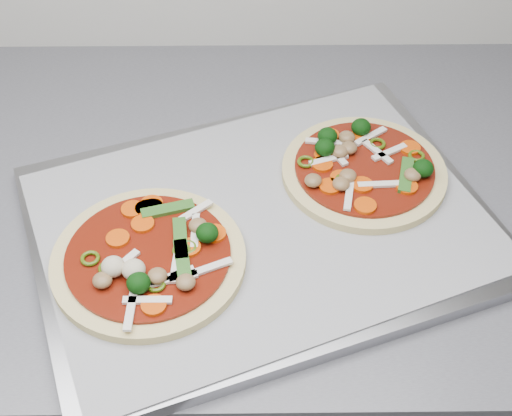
{
  "coord_description": "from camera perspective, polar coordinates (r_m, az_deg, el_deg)",
  "views": [
    {
      "loc": [
        -0.29,
        0.68,
        1.49
      ],
      "look_at": [
        -0.28,
        1.23,
        0.93
      ],
      "focal_mm": 50.0,
      "sensor_mm": 36.0,
      "label": 1
    }
  ],
  "objects": [
    {
      "name": "base_cabinet",
      "position": [
        1.26,
        13.3,
        -13.64
      ],
      "size": [
        3.6,
        0.6,
        0.86
      ],
      "primitive_type": "cube",
      "color": "#B8B8B6",
      "rests_on": "ground"
    },
    {
      "name": "parchment",
      "position": [
        0.79,
        0.43,
        -0.91
      ],
      "size": [
        0.57,
        0.5,
        0.0
      ],
      "primitive_type": "cube",
      "rotation": [
        0.0,
        0.0,
        0.38
      ],
      "color": "#A2A2A8",
      "rests_on": "baking_tray"
    },
    {
      "name": "pizza_left",
      "position": [
        0.75,
        -8.48,
        -3.98
      ],
      "size": [
        0.26,
        0.26,
        0.03
      ],
      "rotation": [
        0.0,
        0.0,
        0.37
      ],
      "color": "#D9C379",
      "rests_on": "parchment"
    },
    {
      "name": "pizza_right",
      "position": [
        0.84,
        8.51,
        3.18
      ],
      "size": [
        0.27,
        0.27,
        0.03
      ],
      "rotation": [
        0.0,
        0.0,
        0.78
      ],
      "color": "#D9C379",
      "rests_on": "parchment"
    },
    {
      "name": "baking_tray",
      "position": [
        0.8,
        0.43,
        -1.36
      ],
      "size": [
        0.59,
        0.51,
        0.02
      ],
      "primitive_type": "cube",
      "rotation": [
        0.0,
        0.0,
        0.35
      ],
      "color": "gray",
      "rests_on": "countertop"
    },
    {
      "name": "countertop",
      "position": [
        0.92,
        17.94,
        1.05
      ],
      "size": [
        3.6,
        0.6,
        0.04
      ],
      "primitive_type": "cube",
      "color": "slate",
      "rests_on": "base_cabinet"
    }
  ]
}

